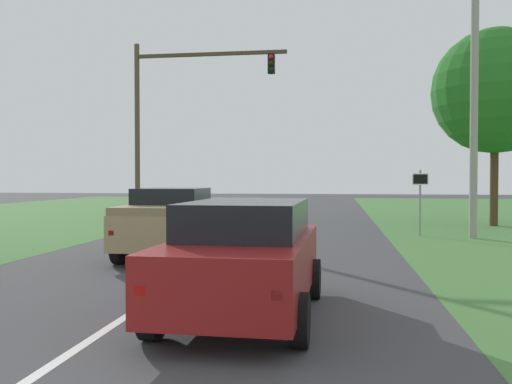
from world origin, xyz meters
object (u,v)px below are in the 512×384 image
(oak_tree_right, at_px, (495,91))
(traffic_light, at_px, (172,106))
(red_suv_near, at_px, (245,255))
(utility_pole_right, at_px, (474,113))
(keep_moving_sign, at_px, (420,194))
(pickup_truck_lead, at_px, (173,222))

(oak_tree_right, bearing_deg, traffic_light, -176.04)
(red_suv_near, relative_size, utility_pole_right, 0.52)
(traffic_light, relative_size, keep_moving_sign, 3.45)
(pickup_truck_lead, bearing_deg, keep_moving_sign, 41.64)
(keep_moving_sign, distance_m, oak_tree_right, 7.79)
(traffic_light, xyz_separation_m, utility_pole_right, (12.73, -4.49, -1.10))
(traffic_light, relative_size, oak_tree_right, 0.96)
(traffic_light, bearing_deg, utility_pole_right, -19.42)
(pickup_truck_lead, relative_size, utility_pole_right, 0.54)
(keep_moving_sign, height_order, utility_pole_right, utility_pole_right)
(red_suv_near, distance_m, pickup_truck_lead, 6.78)
(pickup_truck_lead, bearing_deg, utility_pole_right, 33.18)
(utility_pole_right, bearing_deg, traffic_light, 160.58)
(pickup_truck_lead, height_order, keep_moving_sign, keep_moving_sign)
(oak_tree_right, bearing_deg, utility_pole_right, -111.87)
(utility_pole_right, bearing_deg, keep_moving_sign, 160.35)
(red_suv_near, bearing_deg, traffic_light, 110.91)
(traffic_light, height_order, keep_moving_sign, traffic_light)
(traffic_light, height_order, utility_pole_right, utility_pole_right)
(red_suv_near, distance_m, keep_moving_sign, 13.64)
(oak_tree_right, height_order, utility_pole_right, utility_pole_right)
(pickup_truck_lead, distance_m, keep_moving_sign, 10.24)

